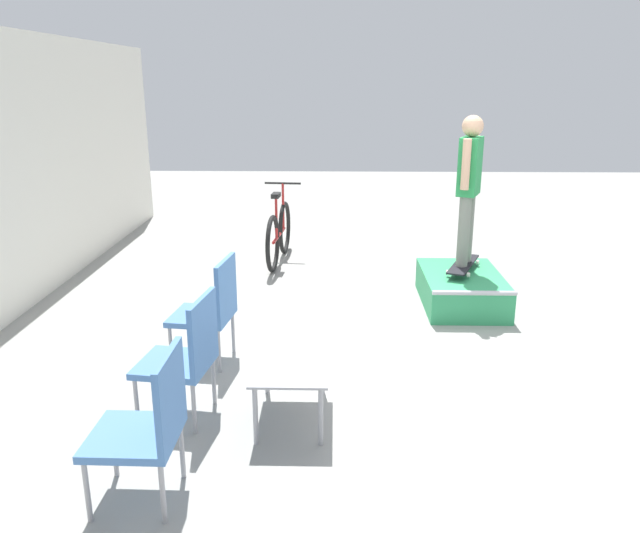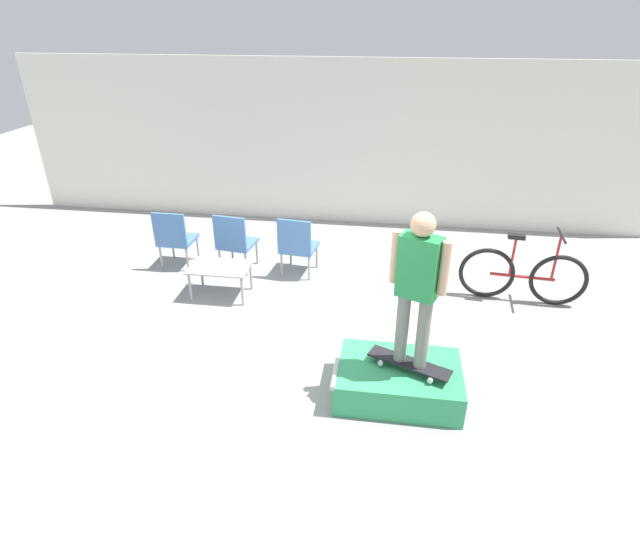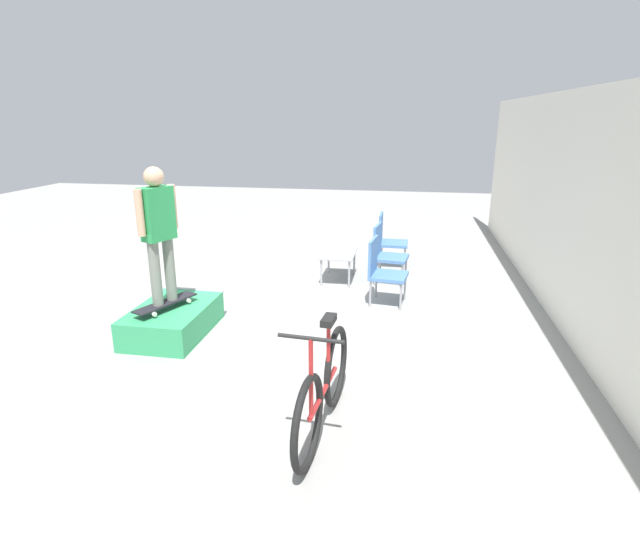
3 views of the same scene
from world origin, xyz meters
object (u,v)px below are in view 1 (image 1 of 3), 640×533
at_px(coffee_table, 291,368).
at_px(bicycle, 279,234).
at_px(skate_ramp_box, 461,289).
at_px(person_skater, 469,179).
at_px(patio_chair_left, 149,422).
at_px(patio_chair_right, 212,306).
at_px(skateboard_on_ramp, 463,264).
at_px(patio_chair_center, 186,353).

height_order(coffee_table, bicycle, bicycle).
height_order(skate_ramp_box, person_skater, person_skater).
bearing_deg(coffee_table, patio_chair_left, 141.81).
distance_m(skate_ramp_box, bicycle, 2.81).
bearing_deg(patio_chair_right, coffee_table, 45.77).
bearing_deg(skateboard_on_ramp, patio_chair_left, 167.20).
xyz_separation_m(patio_chair_right, bicycle, (3.26, -0.32, -0.13)).
relative_size(skate_ramp_box, bicycle, 0.78).
xyz_separation_m(coffee_table, patio_chair_right, (0.97, 0.78, 0.12)).
height_order(skateboard_on_ramp, person_skater, person_skater).
height_order(person_skater, bicycle, person_skater).
xyz_separation_m(coffee_table, bicycle, (4.23, 0.46, -0.00)).
bearing_deg(patio_chair_left, skate_ramp_box, 144.95).
relative_size(skate_ramp_box, coffee_table, 1.56).
xyz_separation_m(skateboard_on_ramp, patio_chair_center, (-2.64, 2.57, 0.08)).
bearing_deg(patio_chair_right, bicycle, -178.42).
height_order(skateboard_on_ramp, patio_chair_left, patio_chair_left).
bearing_deg(person_skater, patio_chair_left, 167.05).
xyz_separation_m(skate_ramp_box, bicycle, (1.70, 2.23, 0.22)).
xyz_separation_m(skate_ramp_box, patio_chair_center, (-2.54, 2.55, 0.35)).
bearing_deg(coffee_table, bicycle, 6.21).
xyz_separation_m(person_skater, coffee_table, (-2.63, 1.79, -1.02)).
height_order(skateboard_on_ramp, patio_chair_center, patio_chair_center).
xyz_separation_m(patio_chair_left, patio_chair_right, (1.96, 0.00, 0.00)).
height_order(person_skater, patio_chair_right, person_skater).
xyz_separation_m(person_skater, bicycle, (1.60, 2.25, -1.02)).
bearing_deg(skate_ramp_box, patio_chair_right, 121.41).
bearing_deg(patio_chair_left, person_skater, 145.46).
bearing_deg(skateboard_on_ramp, bicycle, 77.16).
xyz_separation_m(patio_chair_left, patio_chair_center, (0.97, 0.00, 0.00)).
bearing_deg(skate_ramp_box, patio_chair_left, 144.11).
height_order(coffee_table, patio_chair_center, patio_chair_center).
xyz_separation_m(skate_ramp_box, coffee_table, (-2.53, 1.77, 0.23)).
relative_size(skate_ramp_box, skateboard_on_ramp, 1.51).
distance_m(skate_ramp_box, skateboard_on_ramp, 0.28).
distance_m(patio_chair_left, bicycle, 5.23).
relative_size(person_skater, patio_chair_left, 1.70).
relative_size(skateboard_on_ramp, patio_chair_center, 0.91).
bearing_deg(bicycle, skate_ramp_box, -122.32).
bearing_deg(patio_chair_left, coffee_table, 142.65).
relative_size(coffee_table, patio_chair_right, 0.88).
xyz_separation_m(skateboard_on_ramp, patio_chair_left, (-3.62, 2.57, 0.08)).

